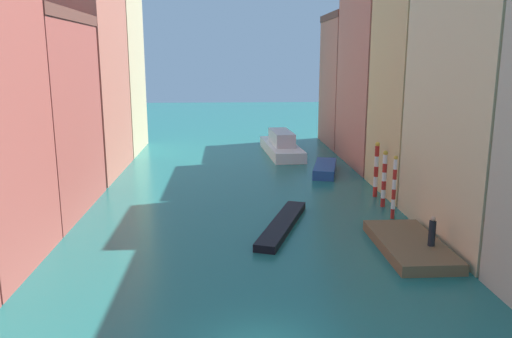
{
  "coord_description": "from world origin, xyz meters",
  "views": [
    {
      "loc": [
        -1.09,
        -16.02,
        10.17
      ],
      "look_at": [
        1.18,
        23.38,
        1.5
      ],
      "focal_mm": 35.89,
      "sensor_mm": 36.0,
      "label": 1
    }
  ],
  "objects_px": {
    "vaporetto_white": "(281,146)",
    "mooring_pole_2": "(376,169)",
    "mooring_pole_1": "(384,178)",
    "mooring_pole_0": "(394,187)",
    "gondola_black": "(282,224)",
    "motorboat_0": "(325,169)",
    "waterfront_dock": "(410,245)",
    "person_on_dock": "(432,232)"
  },
  "relations": [
    {
      "from": "mooring_pole_1",
      "to": "mooring_pole_2",
      "type": "height_order",
      "value": "mooring_pole_2"
    },
    {
      "from": "waterfront_dock",
      "to": "gondola_black",
      "type": "relative_size",
      "value": 0.8
    },
    {
      "from": "mooring_pole_1",
      "to": "gondola_black",
      "type": "height_order",
      "value": "mooring_pole_1"
    },
    {
      "from": "person_on_dock",
      "to": "waterfront_dock",
      "type": "bearing_deg",
      "value": 132.48
    },
    {
      "from": "waterfront_dock",
      "to": "motorboat_0",
      "type": "xyz_separation_m",
      "value": [
        -1.01,
        18.77,
        0.12
      ]
    },
    {
      "from": "waterfront_dock",
      "to": "mooring_pole_1",
      "type": "xyz_separation_m",
      "value": [
        1.02,
        8.17,
        1.74
      ]
    },
    {
      "from": "person_on_dock",
      "to": "vaporetto_white",
      "type": "bearing_deg",
      "value": 99.19
    },
    {
      "from": "vaporetto_white",
      "to": "mooring_pole_2",
      "type": "bearing_deg",
      "value": -73.64
    },
    {
      "from": "waterfront_dock",
      "to": "person_on_dock",
      "type": "relative_size",
      "value": 4.39
    },
    {
      "from": "mooring_pole_2",
      "to": "gondola_black",
      "type": "relative_size",
      "value": 0.48
    },
    {
      "from": "mooring_pole_0",
      "to": "gondola_black",
      "type": "bearing_deg",
      "value": -169.03
    },
    {
      "from": "mooring_pole_0",
      "to": "gondola_black",
      "type": "xyz_separation_m",
      "value": [
        -7.26,
        -1.41,
        -1.88
      ]
    },
    {
      "from": "gondola_black",
      "to": "person_on_dock",
      "type": "bearing_deg",
      "value": -34.41
    },
    {
      "from": "mooring_pole_0",
      "to": "mooring_pole_1",
      "type": "distance_m",
      "value": 2.7
    },
    {
      "from": "waterfront_dock",
      "to": "mooring_pole_0",
      "type": "bearing_deg",
      "value": 81.34
    },
    {
      "from": "mooring_pole_0",
      "to": "vaporetto_white",
      "type": "distance_m",
      "value": 23.31
    },
    {
      "from": "mooring_pole_2",
      "to": "gondola_black",
      "type": "height_order",
      "value": "mooring_pole_2"
    },
    {
      "from": "mooring_pole_2",
      "to": "person_on_dock",
      "type": "bearing_deg",
      "value": -92.07
    },
    {
      "from": "mooring_pole_0",
      "to": "mooring_pole_2",
      "type": "bearing_deg",
      "value": 85.8
    },
    {
      "from": "person_on_dock",
      "to": "mooring_pole_0",
      "type": "relative_size",
      "value": 0.38
    },
    {
      "from": "waterfront_dock",
      "to": "person_on_dock",
      "type": "distance_m",
      "value": 1.57
    },
    {
      "from": "waterfront_dock",
      "to": "mooring_pole_1",
      "type": "relative_size",
      "value": 1.76
    },
    {
      "from": "motorboat_0",
      "to": "mooring_pole_1",
      "type": "bearing_deg",
      "value": -79.18
    },
    {
      "from": "waterfront_dock",
      "to": "mooring_pole_2",
      "type": "xyz_separation_m",
      "value": [
        1.22,
        10.76,
        1.82
      ]
    },
    {
      "from": "person_on_dock",
      "to": "motorboat_0",
      "type": "xyz_separation_m",
      "value": [
        -1.81,
        19.65,
        -0.9
      ]
    },
    {
      "from": "person_on_dock",
      "to": "mooring_pole_0",
      "type": "xyz_separation_m",
      "value": [
        0.03,
        6.36,
        0.79
      ]
    },
    {
      "from": "mooring_pole_1",
      "to": "mooring_pole_0",
      "type": "bearing_deg",
      "value": -93.97
    },
    {
      "from": "motorboat_0",
      "to": "vaporetto_white",
      "type": "bearing_deg",
      "value": 107.05
    },
    {
      "from": "vaporetto_white",
      "to": "motorboat_0",
      "type": "height_order",
      "value": "vaporetto_white"
    },
    {
      "from": "person_on_dock",
      "to": "vaporetto_white",
      "type": "relative_size",
      "value": 0.14
    },
    {
      "from": "mooring_pole_2",
      "to": "motorboat_0",
      "type": "xyz_separation_m",
      "value": [
        -2.23,
        8.01,
        -1.7
      ]
    },
    {
      "from": "waterfront_dock",
      "to": "mooring_pole_0",
      "type": "relative_size",
      "value": 1.69
    },
    {
      "from": "mooring_pole_2",
      "to": "gondola_black",
      "type": "distance_m",
      "value": 10.33
    },
    {
      "from": "waterfront_dock",
      "to": "mooring_pole_1",
      "type": "height_order",
      "value": "mooring_pole_1"
    },
    {
      "from": "waterfront_dock",
      "to": "person_on_dock",
      "type": "height_order",
      "value": "person_on_dock"
    },
    {
      "from": "waterfront_dock",
      "to": "mooring_pole_0",
      "type": "height_order",
      "value": "mooring_pole_0"
    },
    {
      "from": "vaporetto_white",
      "to": "motorboat_0",
      "type": "bearing_deg",
      "value": -72.95
    },
    {
      "from": "mooring_pole_1",
      "to": "motorboat_0",
      "type": "distance_m",
      "value": 10.91
    },
    {
      "from": "waterfront_dock",
      "to": "motorboat_0",
      "type": "height_order",
      "value": "motorboat_0"
    },
    {
      "from": "vaporetto_white",
      "to": "gondola_black",
      "type": "relative_size",
      "value": 1.32
    },
    {
      "from": "mooring_pole_0",
      "to": "mooring_pole_1",
      "type": "bearing_deg",
      "value": 86.03
    },
    {
      "from": "mooring_pole_0",
      "to": "motorboat_0",
      "type": "xyz_separation_m",
      "value": [
        -1.84,
        13.29,
        -1.69
      ]
    }
  ]
}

